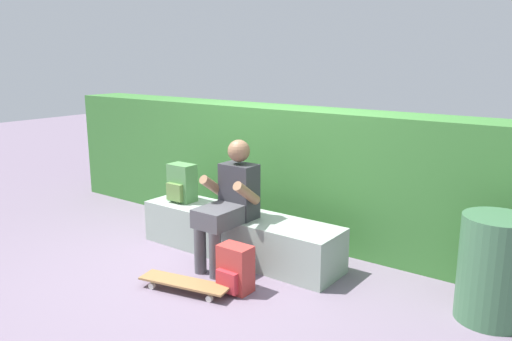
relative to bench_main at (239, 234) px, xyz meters
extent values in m
plane|color=slate|center=(0.00, -0.28, -0.21)|extent=(24.00, 24.00, 0.00)
cube|color=#94A497|center=(0.00, 0.00, 0.00)|extent=(2.14, 0.52, 0.43)
cube|color=#333338|center=(0.07, -0.08, 0.47)|extent=(0.34, 0.22, 0.52)
sphere|color=#8C6647|center=(0.07, -0.08, 0.86)|extent=(0.21, 0.21, 0.21)
cube|color=#4C4C51|center=(0.07, -0.39, 0.30)|extent=(0.32, 0.40, 0.17)
cylinder|color=#4C4C51|center=(-0.02, -0.54, 0.00)|extent=(0.11, 0.11, 0.43)
cylinder|color=#4C4C51|center=(0.16, -0.54, 0.00)|extent=(0.11, 0.11, 0.43)
cylinder|color=#8C6647|center=(-0.13, -0.22, 0.51)|extent=(0.09, 0.33, 0.27)
cylinder|color=#8C6647|center=(0.27, -0.22, 0.51)|extent=(0.09, 0.33, 0.27)
cube|color=olive|center=(0.14, -0.90, -0.13)|extent=(0.82, 0.36, 0.02)
cylinder|color=silver|center=(0.40, -0.77, -0.19)|extent=(0.06, 0.04, 0.05)
cylinder|color=silver|center=(0.43, -0.92, -0.19)|extent=(0.06, 0.04, 0.05)
cylinder|color=silver|center=(-0.15, -0.89, -0.19)|extent=(0.06, 0.04, 0.05)
cylinder|color=silver|center=(-0.12, -1.04, -0.19)|extent=(0.06, 0.04, 0.05)
cube|color=#51894C|center=(-0.76, 0.00, 0.41)|extent=(0.28, 0.18, 0.40)
cube|color=olive|center=(-0.76, -0.11, 0.33)|extent=(0.20, 0.05, 0.18)
cube|color=#B23833|center=(0.47, -0.63, -0.01)|extent=(0.28, 0.18, 0.40)
cube|color=#BD2C35|center=(0.47, -0.75, -0.09)|extent=(0.20, 0.05, 0.18)
cube|color=#3A7733|center=(-0.06, 0.89, 0.48)|extent=(6.31, 0.57, 1.40)
cylinder|color=#3D6B47|center=(2.30, 0.13, 0.19)|extent=(0.51, 0.51, 0.81)
camera|label=1|loc=(2.98, -3.72, 1.72)|focal=35.72mm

